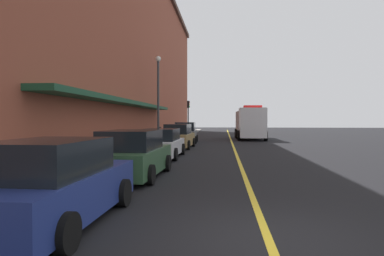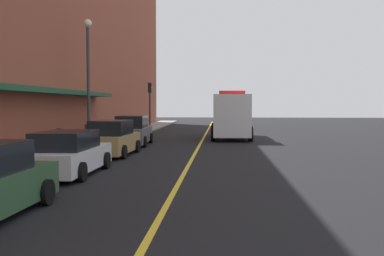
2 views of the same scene
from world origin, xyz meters
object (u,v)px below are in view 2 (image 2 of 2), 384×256
Objects in this scene: parked_car_2 at (68,154)px; parked_car_4 at (133,131)px; parking_meter_1 at (87,133)px; street_lamp_left at (88,69)px; parked_car_3 at (112,139)px; box_truck at (230,116)px; parking_meter_0 at (59,139)px; traffic_light_near at (150,97)px.

parked_car_4 is (0.01, 11.41, 0.11)m from parked_car_2.
parked_car_2 is 3.61× the size of parking_meter_1.
street_lamp_left reaches higher than parked_car_2.
box_truck is at bearing -25.08° from parked_car_3.
parking_meter_0 is (-1.30, 2.65, 0.33)m from parked_car_2.
parked_car_4 reaches higher than parking_meter_0.
box_truck is at bearing -18.73° from parked_car_2.
box_truck is (6.01, 17.39, 0.87)m from parked_car_2.
street_lamp_left is 1.61× the size of traffic_light_near.
parking_meter_0 is at bearing 26.50° from parked_car_2.
parked_car_3 is 3.57m from parking_meter_0.
traffic_light_near is at bearing 2.91° from parked_car_4.
traffic_light_near is (-1.24, 25.63, 2.42)m from parked_car_2.
parked_car_4 is 0.61× the size of box_truck.
parking_meter_1 is at bearing 71.84° from parked_car_3.
parked_car_4 is 1.13× the size of traffic_light_near.
parked_car_3 is at bearing 66.63° from parking_meter_0.
parking_meter_1 is at bearing -75.80° from street_lamp_left.
parked_car_2 is 2.97m from parking_meter_0.
parked_car_3 reaches higher than parked_car_2.
box_truck is at bearing 47.28° from street_lamp_left.
parked_car_2 is 0.99× the size of parked_car_4.
parking_meter_1 is at bearing 163.02° from parked_car_4.
traffic_light_near reaches higher than parking_meter_1.
box_truck is 5.94× the size of parking_meter_1.
traffic_light_near is (0.66, 16.81, -1.24)m from street_lamp_left.
parked_car_3 is 0.56× the size of box_truck.
street_lamp_left reaches higher than parked_car_4.
street_lamp_left is at bearing 104.20° from parking_meter_1.
parked_car_4 is 3.65× the size of parking_meter_1.
box_truck is 1.84× the size of traffic_light_near.
street_lamp_left is (-1.90, 8.82, 3.67)m from parked_car_2.
traffic_light_near is at bearing 87.75° from street_lamp_left.
parked_car_4 is at bearing 0.28° from parked_car_2.
box_truck is 11.09m from traffic_light_near.
street_lamp_left is (-0.60, 2.37, 3.34)m from parking_meter_1.
street_lamp_left is (-2.01, 2.89, 3.60)m from parked_car_3.
parked_car_3 is 12.92m from box_truck.
traffic_light_near is at bearing 89.82° from parking_meter_1.
parked_car_2 is 1.12× the size of traffic_light_near.
parked_car_2 is 3.61× the size of parking_meter_0.
parked_car_2 is at bearing -87.23° from traffic_light_near.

